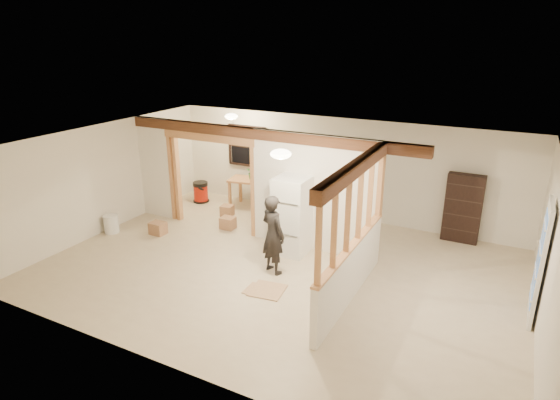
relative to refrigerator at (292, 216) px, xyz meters
The scene contains 30 objects.
floor 1.17m from the refrigerator, 82.11° to the right, with size 9.00×6.50×0.01m, color beige.
ceiling 1.86m from the refrigerator, 82.11° to the right, with size 9.00×6.50×0.01m, color white.
wall_back 2.48m from the refrigerator, 87.37° to the left, with size 9.00×0.01×2.50m, color silver.
wall_front 4.08m from the refrigerator, 88.42° to the right, with size 9.00×0.01×2.50m, color silver.
wall_left 4.48m from the refrigerator, 169.54° to the right, with size 0.01×6.50×2.50m, color silver.
wall_right 4.70m from the refrigerator, ahead, with size 0.01×6.50×2.50m, color silver.
partition_left_stub 3.98m from the refrigerator, behind, with size 0.90×0.12×2.50m, color white.
partition_center 0.66m from the refrigerator, 51.32° to the left, with size 2.80×0.12×2.50m, color white.
doorway_frame 2.34m from the refrigerator, behind, with size 2.46×0.14×2.20m, color tan.
header_beam_back 1.83m from the refrigerator, 156.28° to the left, with size 7.00×0.18×0.22m, color brown.
header_beam_right 2.61m from the refrigerator, 35.25° to the right, with size 0.18×3.30×0.22m, color brown.
pony_wall 2.12m from the refrigerator, 35.25° to the right, with size 0.12×3.20×1.00m, color white.
stud_partition 2.26m from the refrigerator, 35.25° to the right, with size 0.14×3.20×1.32m, color tan.
window_back 3.50m from the refrigerator, 136.51° to the left, with size 1.12×0.10×1.10m, color black.
french_door 4.55m from the refrigerator, ahead, with size 0.12×0.86×2.00m, color white.
ceiling_dome_main 2.15m from the refrigerator, 72.53° to the right, with size 0.36×0.36×0.16m, color #FFEABF.
ceiling_dome_util 3.27m from the refrigerator, 148.04° to the left, with size 0.32×0.32×0.14m, color #FFEABF.
hanging_bulb 2.45m from the refrigerator, 157.29° to the left, with size 0.07×0.07×0.07m, color #FFD88C.
refrigerator is the anchor object (origin of this frame).
woman 0.95m from the refrigerator, 86.40° to the right, with size 0.57×0.38×1.57m, color black.
work_table 2.85m from the refrigerator, 136.79° to the left, with size 1.27×0.63×0.80m, color tan.
potted_plant 2.85m from the refrigerator, 136.84° to the left, with size 0.33×0.28×0.36m, color #28521E.
shop_vac 4.01m from the refrigerator, 154.94° to the left, with size 0.44×0.44×0.58m, color #971407.
bookshelf 3.81m from the refrigerator, 35.99° to the left, with size 0.77×0.26×1.55m, color black.
bucket 4.35m from the refrigerator, 166.65° to the right, with size 0.34×0.34×0.43m, color white.
box_util_a 2.07m from the refrigerator, 166.85° to the left, with size 0.33×0.28×0.28m, color #9E6F4C.
box_util_b 2.73m from the refrigerator, 154.44° to the left, with size 0.29×0.29×0.27m, color #9E6F4C.
box_front 3.29m from the refrigerator, 169.78° to the right, with size 0.35×0.28×0.28m, color #9E6F4C.
floor_panel_near 1.86m from the refrigerator, 79.15° to the right, with size 0.59×0.59×0.02m, color tan.
floor_panel_far 1.91m from the refrigerator, 83.48° to the right, with size 0.53×0.42×0.02m, color tan.
Camera 1 is at (3.80, -7.32, 4.39)m, focal length 30.00 mm.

